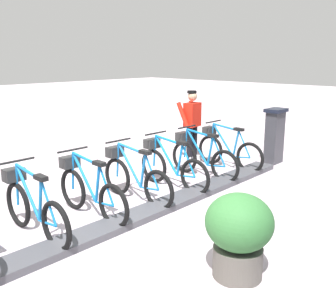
{
  "coord_description": "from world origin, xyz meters",
  "views": [
    {
      "loc": [
        -4.06,
        3.43,
        2.42
      ],
      "look_at": [
        0.5,
        -1.45,
        0.9
      ],
      "focal_mm": 40.9,
      "sensor_mm": 36.0,
      "label": 1
    }
  ],
  "objects_px": {
    "payment_kiosk": "(274,135)",
    "bike_docked_0": "(227,149)",
    "bike_docked_4": "(89,190)",
    "bike_docked_2": "(170,166)",
    "worker_near_rack": "(192,123)",
    "planter_bush": "(239,231)",
    "bike_docked_3": "(134,177)",
    "bike_docked_5": "(33,207)",
    "bike_docked_1": "(201,157)"
  },
  "relations": [
    {
      "from": "bike_docked_0",
      "to": "bike_docked_3",
      "type": "height_order",
      "value": "same"
    },
    {
      "from": "bike_docked_1",
      "to": "bike_docked_3",
      "type": "distance_m",
      "value": 1.85
    },
    {
      "from": "bike_docked_1",
      "to": "planter_bush",
      "type": "xyz_separation_m",
      "value": [
        -2.6,
        2.62,
        0.11
      ]
    },
    {
      "from": "bike_docked_3",
      "to": "planter_bush",
      "type": "height_order",
      "value": "bike_docked_3"
    },
    {
      "from": "bike_docked_0",
      "to": "worker_near_rack",
      "type": "relative_size",
      "value": 1.04
    },
    {
      "from": "bike_docked_0",
      "to": "bike_docked_4",
      "type": "bearing_deg",
      "value": 90.0
    },
    {
      "from": "payment_kiosk",
      "to": "bike_docked_5",
      "type": "xyz_separation_m",
      "value": [
        0.57,
        5.7,
        -0.24
      ]
    },
    {
      "from": "bike_docked_0",
      "to": "bike_docked_4",
      "type": "distance_m",
      "value": 3.7
    },
    {
      "from": "bike_docked_2",
      "to": "planter_bush",
      "type": "height_order",
      "value": "bike_docked_2"
    },
    {
      "from": "payment_kiosk",
      "to": "planter_bush",
      "type": "relative_size",
      "value": 1.32
    },
    {
      "from": "payment_kiosk",
      "to": "bike_docked_0",
      "type": "relative_size",
      "value": 0.74
    },
    {
      "from": "bike_docked_2",
      "to": "planter_bush",
      "type": "distance_m",
      "value": 3.1
    },
    {
      "from": "bike_docked_0",
      "to": "bike_docked_2",
      "type": "distance_m",
      "value": 1.85
    },
    {
      "from": "bike_docked_3",
      "to": "worker_near_rack",
      "type": "height_order",
      "value": "worker_near_rack"
    },
    {
      "from": "planter_bush",
      "to": "bike_docked_0",
      "type": "bearing_deg",
      "value": -53.78
    },
    {
      "from": "bike_docked_4",
      "to": "bike_docked_5",
      "type": "xyz_separation_m",
      "value": [
        0.0,
        0.92,
        0.0
      ]
    },
    {
      "from": "bike_docked_3",
      "to": "bike_docked_5",
      "type": "bearing_deg",
      "value": 90.0
    },
    {
      "from": "worker_near_rack",
      "to": "bike_docked_2",
      "type": "bearing_deg",
      "value": 118.69
    },
    {
      "from": "bike_docked_5",
      "to": "worker_near_rack",
      "type": "height_order",
      "value": "worker_near_rack"
    },
    {
      "from": "bike_docked_4",
      "to": "bike_docked_5",
      "type": "distance_m",
      "value": 0.92
    },
    {
      "from": "bike_docked_4",
      "to": "bike_docked_1",
      "type": "bearing_deg",
      "value": -90.0
    },
    {
      "from": "payment_kiosk",
      "to": "bike_docked_2",
      "type": "xyz_separation_m",
      "value": [
        0.57,
        2.93,
        -0.24
      ]
    },
    {
      "from": "bike_docked_2",
      "to": "bike_docked_0",
      "type": "bearing_deg",
      "value": -90.0
    },
    {
      "from": "bike_docked_2",
      "to": "bike_docked_3",
      "type": "relative_size",
      "value": 1.0
    },
    {
      "from": "bike_docked_0",
      "to": "bike_docked_5",
      "type": "relative_size",
      "value": 1.0
    },
    {
      "from": "bike_docked_0",
      "to": "bike_docked_1",
      "type": "distance_m",
      "value": 0.92
    },
    {
      "from": "worker_near_rack",
      "to": "bike_docked_0",
      "type": "bearing_deg",
      "value": -179.17
    },
    {
      "from": "bike_docked_4",
      "to": "bike_docked_3",
      "type": "bearing_deg",
      "value": -90.0
    },
    {
      "from": "bike_docked_1",
      "to": "worker_near_rack",
      "type": "height_order",
      "value": "worker_near_rack"
    },
    {
      "from": "bike_docked_4",
      "to": "worker_near_rack",
      "type": "distance_m",
      "value": 3.85
    },
    {
      "from": "bike_docked_2",
      "to": "planter_bush",
      "type": "relative_size",
      "value": 1.77
    },
    {
      "from": "planter_bush",
      "to": "bike_docked_4",
      "type": "bearing_deg",
      "value": 3.35
    },
    {
      "from": "bike_docked_3",
      "to": "planter_bush",
      "type": "bearing_deg",
      "value": 163.43
    },
    {
      "from": "bike_docked_0",
      "to": "planter_bush",
      "type": "bearing_deg",
      "value": 126.22
    },
    {
      "from": "bike_docked_4",
      "to": "planter_bush",
      "type": "bearing_deg",
      "value": -176.65
    },
    {
      "from": "bike_docked_0",
      "to": "bike_docked_4",
      "type": "relative_size",
      "value": 1.0
    },
    {
      "from": "planter_bush",
      "to": "bike_docked_1",
      "type": "bearing_deg",
      "value": -45.27
    },
    {
      "from": "worker_near_rack",
      "to": "planter_bush",
      "type": "relative_size",
      "value": 1.71
    },
    {
      "from": "planter_bush",
      "to": "bike_docked_5",
      "type": "bearing_deg",
      "value": 22.52
    },
    {
      "from": "bike_docked_2",
      "to": "bike_docked_4",
      "type": "height_order",
      "value": "same"
    },
    {
      "from": "bike_docked_3",
      "to": "planter_bush",
      "type": "xyz_separation_m",
      "value": [
        -2.6,
        0.77,
        0.11
      ]
    },
    {
      "from": "bike_docked_0",
      "to": "bike_docked_4",
      "type": "height_order",
      "value": "same"
    },
    {
      "from": "bike_docked_1",
      "to": "bike_docked_2",
      "type": "distance_m",
      "value": 0.92
    },
    {
      "from": "payment_kiosk",
      "to": "bike_docked_0",
      "type": "distance_m",
      "value": 1.24
    },
    {
      "from": "bike_docked_1",
      "to": "bike_docked_4",
      "type": "bearing_deg",
      "value": 90.0
    },
    {
      "from": "bike_docked_2",
      "to": "worker_near_rack",
      "type": "relative_size",
      "value": 1.04
    },
    {
      "from": "bike_docked_1",
      "to": "planter_bush",
      "type": "distance_m",
      "value": 3.69
    },
    {
      "from": "payment_kiosk",
      "to": "bike_docked_3",
      "type": "relative_size",
      "value": 0.74
    },
    {
      "from": "payment_kiosk",
      "to": "bike_docked_1",
      "type": "height_order",
      "value": "payment_kiosk"
    },
    {
      "from": "bike_docked_5",
      "to": "planter_bush",
      "type": "bearing_deg",
      "value": -157.48
    }
  ]
}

